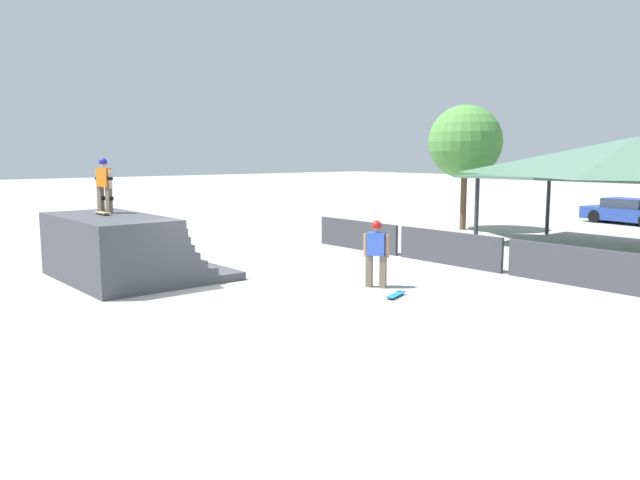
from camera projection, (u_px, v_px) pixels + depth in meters
name	position (u px, v px, depth m)	size (l,w,h in m)	color
ground_plane	(220.00, 293.00, 15.65)	(160.00, 160.00, 0.00)	#A3A09B
quarter_pipe_ramp	(121.00, 251.00, 17.28)	(4.67, 4.03, 1.79)	#424247
skater_on_deck	(104.00, 182.00, 17.64)	(0.67, 0.38, 1.56)	#6B6051
skateboard_on_deck	(103.00, 213.00, 17.26)	(0.82, 0.22, 0.09)	blue
bystander_walking	(376.00, 248.00, 16.17)	(0.65, 0.44, 1.76)	#6B6051
skateboard_on_ground	(396.00, 294.00, 15.21)	(0.46, 0.81, 0.09)	blue
barrier_fence	(449.00, 248.00, 19.61)	(12.30, 0.12, 1.05)	#3D3D42
pavilion_shelter	(635.00, 158.00, 21.46)	(10.93, 5.98, 4.06)	#2D2D33
tree_beside_pavilion	(465.00, 142.00, 28.30)	(3.33, 3.33, 5.68)	brown
parked_car_blue	(628.00, 212.00, 31.03)	(4.53, 2.17, 1.27)	navy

